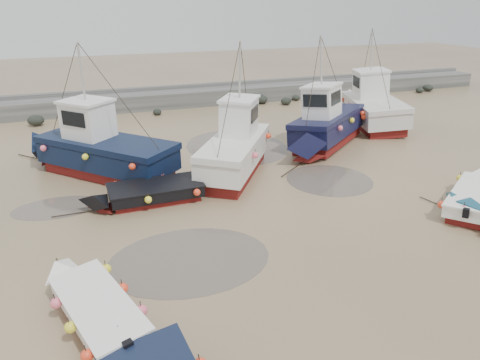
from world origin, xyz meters
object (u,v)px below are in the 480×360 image
object	(u,v)px
cabin_boat_1	(237,145)
cabin_boat_2	(326,125)
cabin_boat_3	(372,105)
dinghy_4	(147,191)
cabin_boat_0	(97,148)
person	(137,177)
dinghy_0	(95,302)
dinghy_3	(478,194)

from	to	relation	value
cabin_boat_1	cabin_boat_2	xyz separation A→B (m)	(6.09, 1.94, -0.00)
cabin_boat_3	dinghy_4	bearing A→B (deg)	-137.15
cabin_boat_0	cabin_boat_2	xyz separation A→B (m)	(12.55, -0.07, 0.02)
cabin_boat_2	cabin_boat_0	bearing A→B (deg)	50.76
cabin_boat_3	person	bearing A→B (deg)	-147.21
dinghy_0	cabin_boat_3	xyz separation A→B (m)	(19.22, 14.99, 0.81)
dinghy_3	cabin_boat_2	xyz separation A→B (m)	(-1.78, 9.36, 0.83)
person	cabin_boat_0	bearing A→B (deg)	-47.05
dinghy_0	cabin_boat_0	xyz separation A→B (m)	(1.04, 11.51, 0.79)
cabin_boat_1	cabin_boat_2	world-z (taller)	same
dinghy_4	cabin_boat_3	distance (m)	18.37
dinghy_4	cabin_boat_2	size ratio (longest dim) A/B	0.77
cabin_boat_3	cabin_boat_1	bearing A→B (deg)	-137.32
cabin_boat_2	person	world-z (taller)	cabin_boat_2
cabin_boat_2	cabin_boat_3	bearing A→B (deg)	-96.68
dinghy_4	cabin_boat_1	distance (m)	5.47
dinghy_0	person	distance (m)	10.84
dinghy_3	cabin_boat_1	bearing A→B (deg)	-168.32
cabin_boat_2	cabin_boat_3	xyz separation A→B (m)	(5.63, 3.55, -0.01)
dinghy_4	cabin_boat_2	bearing A→B (deg)	-70.09
dinghy_3	cabin_boat_0	xyz separation A→B (m)	(-14.33, 9.43, 0.80)
dinghy_0	cabin_boat_1	bearing A→B (deg)	36.06
person	cabin_boat_1	bearing A→B (deg)	153.20
dinghy_3	person	world-z (taller)	dinghy_3
cabin_boat_2	dinghy_0	bearing A→B (deg)	91.18
cabin_boat_3	cabin_boat_0	bearing A→B (deg)	-151.60
dinghy_0	cabin_boat_2	size ratio (longest dim) A/B	0.74
dinghy_3	cabin_boat_0	distance (m)	17.17
dinghy_3	dinghy_4	distance (m)	13.71
cabin_boat_0	dinghy_4	bearing A→B (deg)	-111.18
dinghy_0	cabin_boat_3	bearing A→B (deg)	22.30
dinghy_4	person	xyz separation A→B (m)	(0.06, 3.34, -0.54)
cabin_boat_1	cabin_boat_3	distance (m)	12.95
dinghy_0	cabin_boat_2	distance (m)	17.78
cabin_boat_0	cabin_boat_2	size ratio (longest dim) A/B	1.04
cabin_boat_2	person	size ratio (longest dim) A/B	4.46
dinghy_4	cabin_boat_3	bearing A→B (deg)	-66.17
dinghy_3	cabin_boat_3	xyz separation A→B (m)	(3.85, 12.91, 0.82)
dinghy_4	cabin_boat_1	bearing A→B (deg)	-65.76
dinghy_0	cabin_boat_0	world-z (taller)	cabin_boat_0
dinghy_0	cabin_boat_3	world-z (taller)	cabin_boat_3
cabin_boat_3	dinghy_3	bearing A→B (deg)	-89.06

